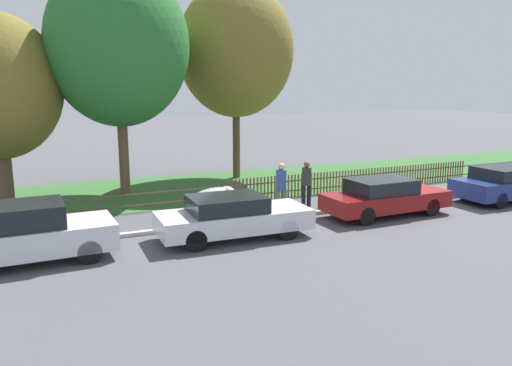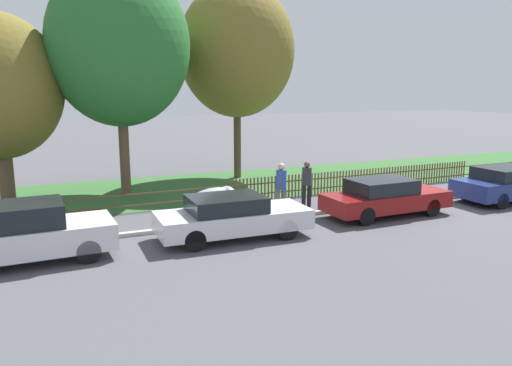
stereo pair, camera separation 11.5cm
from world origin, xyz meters
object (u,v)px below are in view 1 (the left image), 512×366
Objects in this scene: parked_car_silver_hatchback at (31,233)px; tree_behind_motorcycle at (118,45)px; pedestrian_near_fence at (281,185)px; pedestrian_by_lamp at (307,181)px; covered_motorcycle at (218,198)px; parked_car_red_compact at (507,183)px; parked_car_navy_estate at (385,197)px; tree_mid_park at (236,50)px; parked_car_black_saloon at (232,216)px.

parked_car_silver_hatchback is 0.44× the size of tree_behind_motorcycle.
tree_behind_motorcycle is 5.14× the size of pedestrian_near_fence.
tree_behind_motorcycle is at bearing 134.96° from pedestrian_by_lamp.
covered_motorcycle is 1.14× the size of pedestrian_by_lamp.
parked_car_red_compact is at bearing -14.93° from covered_motorcycle.
pedestrian_by_lamp is at bearing -143.59° from pedestrian_near_fence.
tree_mid_park is (-1.90, 8.89, 5.38)m from parked_car_navy_estate.
pedestrian_near_fence reaches higher than covered_motorcycle.
parked_car_black_saloon reaches higher than covered_motorcycle.
covered_motorcycle is at bearing -64.30° from tree_behind_motorcycle.
covered_motorcycle is (0.48, 2.59, -0.04)m from parked_car_black_saloon.
tree_behind_motorcycle is (-13.38, 7.18, 5.27)m from parked_car_red_compact.
tree_behind_motorcycle is 9.03m from pedestrian_by_lamp.
tree_behind_motorcycle is at bearing 105.53° from parked_car_black_saloon.
pedestrian_by_lamp is (-7.66, 2.28, 0.28)m from parked_car_red_compact.
tree_behind_motorcycle is 5.93m from tree_mid_park.
tree_mid_park is 5.15× the size of pedestrian_near_fence.
parked_car_black_saloon is at bearing -76.12° from tree_behind_motorcycle.
parked_car_red_compact is at bearing -1.92° from parked_car_silver_hatchback.
tree_mid_park is at bearing 60.28° from covered_motorcycle.
parked_car_silver_hatchback is 2.24× the size of pedestrian_near_fence.
parked_car_black_saloon is at bearing -103.18° from covered_motorcycle.
tree_mid_park is (5.65, 1.80, 0.08)m from tree_behind_motorcycle.
parked_car_red_compact is at bearing -21.03° from pedestrian_by_lamp.
parked_car_navy_estate is 5.74m from covered_motorcycle.
tree_mid_park is at bearing -82.05° from pedestrian_near_fence.
covered_motorcycle is at bearing 155.24° from parked_car_navy_estate.
parked_car_red_compact is 2.63× the size of pedestrian_by_lamp.
parked_car_navy_estate is at bearing -1.47° from parked_car_silver_hatchback.
tree_behind_motorcycle is (3.54, 7.15, 5.20)m from parked_car_silver_hatchback.
parked_car_silver_hatchback reaches higher than parked_car_navy_estate.
pedestrian_near_fence is (4.46, -5.33, -4.95)m from tree_behind_motorcycle.
parked_car_red_compact reaches higher than covered_motorcycle.
parked_car_black_saloon is 1.00× the size of parked_car_navy_estate.
parked_car_red_compact reaches higher than parked_car_black_saloon.
tree_behind_motorcycle reaches higher than covered_motorcycle.
parked_car_red_compact reaches higher than parked_car_navy_estate.
parked_car_navy_estate is 1.00× the size of parked_car_red_compact.
tree_mid_park is (3.35, 6.58, 5.43)m from covered_motorcycle.
parked_car_navy_estate is 3.58m from pedestrian_near_fence.
pedestrian_near_fence is (-1.20, -7.13, -5.03)m from tree_mid_park.
tree_mid_park is 8.41m from pedestrian_by_lamp.
pedestrian_by_lamp is (3.42, -0.12, 0.35)m from covered_motorcycle.
parked_car_silver_hatchback is at bearing -170.76° from pedestrian_by_lamp.
pedestrian_by_lamp is (0.06, -6.70, -5.08)m from tree_mid_park.
covered_motorcycle is 7.52m from tree_behind_motorcycle.
parked_car_silver_hatchback is 16.92m from parked_car_red_compact.
parked_car_black_saloon is at bearing -179.59° from parked_car_red_compact.
pedestrian_near_fence is at bearing -17.11° from covered_motorcycle.
parked_car_black_saloon is (5.36, -0.21, -0.10)m from parked_car_silver_hatchback.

